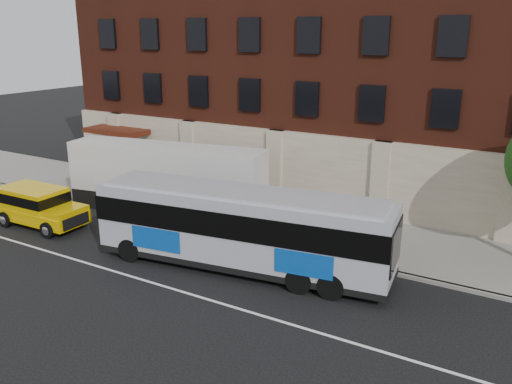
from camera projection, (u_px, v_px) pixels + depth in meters
The scene contains 9 objects.
ground at pixel (130, 284), 20.86m from camera, with size 120.00×120.00×0.00m, color black.
sidewalk at pixel (250, 215), 28.25m from camera, with size 60.00×6.00×0.15m, color gray.
kerb at pixel (218, 233), 25.78m from camera, with size 60.00×0.25×0.15m, color gray.
lane_line at pixel (139, 279), 21.27m from camera, with size 60.00×0.12×0.01m, color white.
building at pixel (317, 61), 32.59m from camera, with size 30.00×12.10×15.00m.
sign_pole at pixel (91, 181), 29.63m from camera, with size 0.30×0.20×2.50m.
city_bus at pixel (242, 226), 21.65m from camera, with size 12.50×4.29×3.36m.
yellow_suv at pixel (37, 204), 26.72m from camera, with size 5.07×2.31×1.93m.
shipping_container at pixel (166, 179), 28.72m from camera, with size 11.02×4.04×3.60m.
Camera 1 is at (13.82, -13.80, 9.49)m, focal length 37.79 mm.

